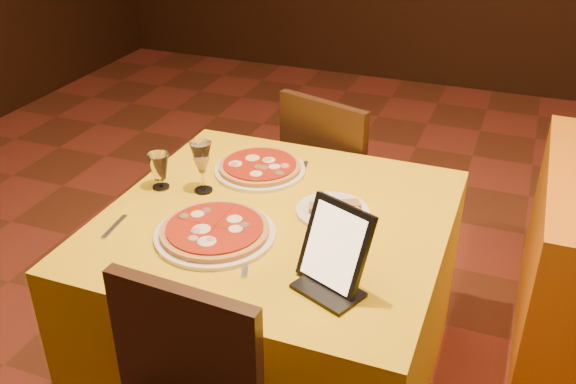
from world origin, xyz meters
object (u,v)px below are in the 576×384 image
(tablet, at_px, (335,246))
(water_glass, at_px, (159,171))
(pizza_far, at_px, (260,168))
(wine_glass, at_px, (202,167))
(main_table, at_px, (277,306))
(pizza_near, at_px, (215,232))
(chair_main_far, at_px, (345,183))

(tablet, bearing_deg, water_glass, -179.23)
(pizza_far, relative_size, wine_glass, 1.78)
(main_table, relative_size, tablet, 4.51)
(pizza_near, distance_m, water_glass, 0.39)
(pizza_far, bearing_deg, water_glass, -139.46)
(main_table, xyz_separation_m, tablet, (0.28, -0.27, 0.49))
(wine_glass, bearing_deg, main_table, -12.24)
(pizza_near, bearing_deg, pizza_far, 95.44)
(pizza_near, bearing_deg, tablet, -12.29)
(pizza_far, height_order, water_glass, water_glass)
(pizza_far, bearing_deg, tablet, -49.84)
(chair_main_far, bearing_deg, water_glass, 77.91)
(pizza_far, bearing_deg, main_table, -57.29)
(pizza_far, bearing_deg, chair_main_far, 72.75)
(chair_main_far, relative_size, pizza_near, 2.41)
(main_table, distance_m, chair_main_far, 0.83)
(chair_main_far, xyz_separation_m, wine_glass, (-0.30, -0.77, 0.39))
(main_table, relative_size, water_glass, 8.46)
(pizza_far, bearing_deg, pizza_near, -84.56)
(main_table, bearing_deg, chair_main_far, 90.00)
(main_table, xyz_separation_m, water_glass, (-0.45, 0.03, 0.44))
(main_table, bearing_deg, water_glass, 175.91)
(water_glass, distance_m, tablet, 0.80)
(pizza_far, xyz_separation_m, wine_glass, (-0.13, -0.21, 0.08))
(tablet, bearing_deg, pizza_near, -169.08)
(pizza_near, bearing_deg, chair_main_far, 82.64)
(pizza_near, relative_size, water_glass, 2.91)
(chair_main_far, bearing_deg, tablet, 121.91)
(pizza_near, bearing_deg, wine_glass, 124.53)
(pizza_far, height_order, wine_glass, wine_glass)
(pizza_near, relative_size, wine_glass, 1.99)
(water_glass, bearing_deg, pizza_far, 40.54)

